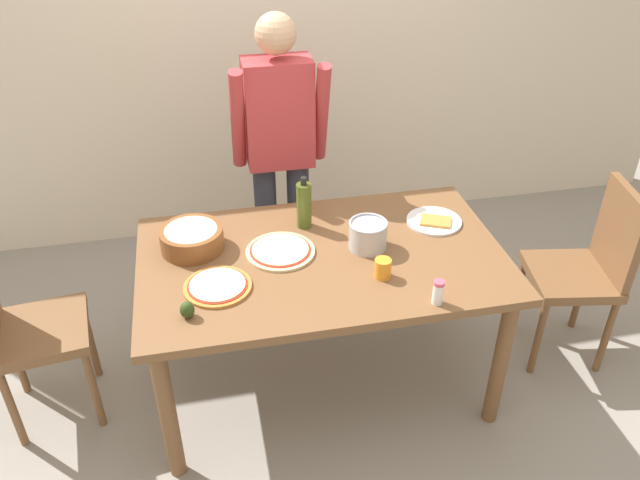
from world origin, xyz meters
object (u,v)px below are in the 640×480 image
Objects in this scene: person_cook at (280,147)px; cup_orange at (383,268)px; chair_wooden_left at (19,324)px; plate_with_slice at (434,221)px; pizza_raw_on_board at (280,251)px; dining_table at (322,272)px; olive_oil_bottle at (304,205)px; popcorn_bowl at (192,237)px; pizza_cooked_on_tray at (218,286)px; chair_wooden_right at (588,265)px; steel_pot at (368,235)px; avocado at (187,310)px; salt_shaker at (438,292)px.

cup_orange is at bearing -73.79° from person_cook.
chair_wooden_left is 1.91m from plate_with_slice.
chair_wooden_left is 1.58m from cup_orange.
person_cook is 0.72m from pizza_raw_on_board.
dining_table is 0.33m from olive_oil_bottle.
pizza_raw_on_board is at bearing -172.50° from plate_with_slice.
popcorn_bowl is 0.53m from olive_oil_bottle.
dining_table is 0.50m from pizza_cooked_on_tray.
pizza_raw_on_board is 1.09× the size of popcorn_bowl.
plate_with_slice is (1.04, 0.30, -0.00)m from pizza_cooked_on_tray.
dining_table is at bearing 178.45° from chair_wooden_right.
pizza_cooked_on_tray is at bearing -166.48° from steel_pot.
avocado is (-0.12, -0.16, 0.03)m from pizza_cooked_on_tray.
chair_wooden_left is at bearing -171.72° from olive_oil_bottle.
pizza_cooked_on_tray is 0.33m from popcorn_bowl.
steel_pot reaches higher than popcorn_bowl.
avocado is (-1.91, -0.26, 0.25)m from chair_wooden_right.
dining_table is at bearing -82.97° from olive_oil_bottle.
person_cook is at bearing 106.21° from cup_orange.
olive_oil_bottle is at bearing 167.74° from chair_wooden_right.
pizza_cooked_on_tray is (-0.40, -0.89, -0.17)m from person_cook.
pizza_raw_on_board is 2.89× the size of salt_shaker.
dining_table is 0.21m from pizza_raw_on_board.
pizza_raw_on_board is at bearing 146.10° from cup_orange.
olive_oil_bottle is 0.53m from cup_orange.
pizza_raw_on_board is 0.73m from salt_shaker.
chair_wooden_left is at bearing 164.11° from salt_shaker.
steel_pot is (0.68, 0.16, 0.06)m from pizza_cooked_on_tray.
avocado is (-0.59, -0.30, 0.13)m from dining_table.
steel_pot is 0.23m from cup_orange.
pizza_cooked_on_tray is 1.00× the size of popcorn_bowl.
olive_oil_bottle is (-0.03, 0.26, 0.20)m from dining_table.
popcorn_bowl is (-0.49, -0.58, -0.12)m from person_cook.
popcorn_bowl is 0.78m from steel_pot.
dining_table is 15.09× the size of salt_shaker.
avocado is (-0.80, -0.32, -0.03)m from steel_pot.
salt_shaker reaches higher than pizza_raw_on_board.
person_cook is 15.28× the size of salt_shaker.
olive_oil_bottle is (0.52, 0.08, 0.05)m from popcorn_bowl.
chair_wooden_left reaches higher than salt_shaker.
plate_with_slice is (0.58, 0.16, 0.10)m from dining_table.
person_cook is at bearing 137.11° from plate_with_slice.
pizza_cooked_on_tray is 1.61× the size of steel_pot.
chair_wooden_left is 5.48× the size of steel_pot.
cup_orange reaches higher than pizza_raw_on_board.
pizza_cooked_on_tray is 1.08m from plate_with_slice.
plate_with_slice is at bearing 2.71° from chair_wooden_left.
salt_shaker is (-0.95, -0.38, 0.27)m from chair_wooden_right.
chair_wooden_left is 2.64m from chair_wooden_right.
steel_pot is (0.28, -0.73, -0.11)m from person_cook.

